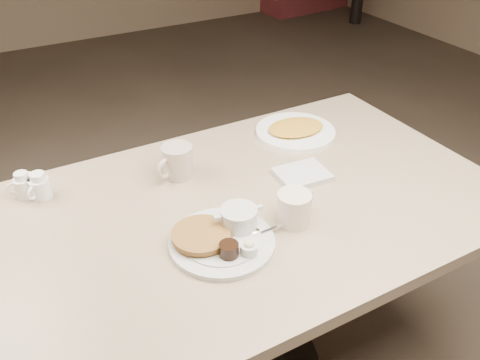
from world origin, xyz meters
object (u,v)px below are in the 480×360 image
coffee_mug_near (295,207)px  hash_plate (296,130)px  diner_table (243,249)px  creamer_right (24,186)px  coffee_mug_far (177,162)px  main_plate (223,235)px  creamer_left (40,187)px

coffee_mug_near → hash_plate: bearing=55.2°
diner_table → creamer_right: (-0.53, 0.34, 0.21)m
hash_plate → creamer_right: bearing=175.9°
creamer_right → coffee_mug_far: bearing=-14.7°
diner_table → coffee_mug_far: (-0.10, 0.22, 0.22)m
diner_table → coffee_mug_near: (0.08, -0.13, 0.22)m
main_plate → creamer_right: creamer_right is taller
creamer_left → creamer_right: size_ratio=0.98×
creamer_left → coffee_mug_far: bearing=-12.5°
diner_table → main_plate: main_plate is taller
diner_table → coffee_mug_far: coffee_mug_far is taller
main_plate → coffee_mug_near: (0.21, -0.02, 0.02)m
main_plate → creamer_left: size_ratio=4.25×
hash_plate → coffee_mug_far: bearing=-174.2°
main_plate → hash_plate: (0.49, 0.39, -0.01)m
diner_table → coffee_mug_far: 0.33m
coffee_mug_near → creamer_left: coffee_mug_near is taller
main_plate → diner_table: bearing=42.6°
diner_table → creamer_right: bearing=147.6°
creamer_right → coffee_mug_near: bearing=-37.5°
main_plate → coffee_mug_far: 0.34m
coffee_mug_far → creamer_right: size_ratio=1.75×
diner_table → creamer_left: (-0.49, 0.31, 0.21)m
creamer_right → hash_plate: bearing=-4.1°
diner_table → coffee_mug_near: bearing=-58.7°
main_plate → creamer_left: (-0.37, 0.43, 0.01)m
creamer_left → hash_plate: size_ratio=0.27×
diner_table → coffee_mug_near: size_ratio=10.84×
main_plate → creamer_right: size_ratio=4.15×
diner_table → creamer_right: 0.66m
coffee_mug_near → coffee_mug_far: (-0.19, 0.36, 0.00)m
diner_table → creamer_right: size_ratio=18.25×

